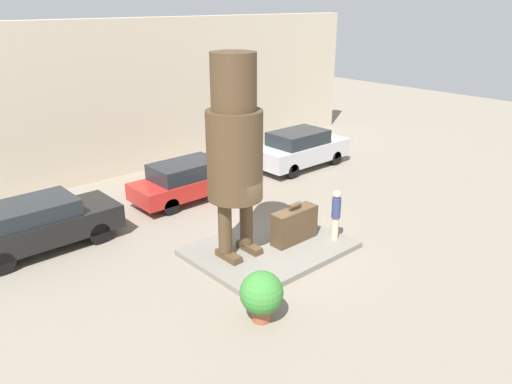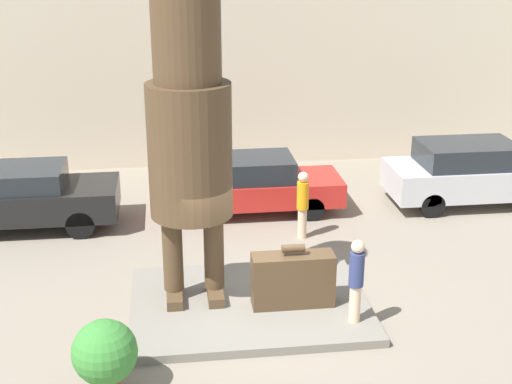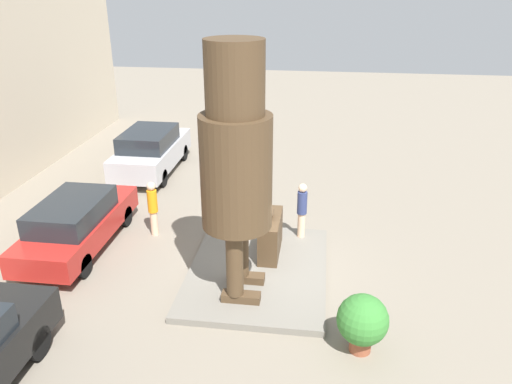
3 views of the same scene
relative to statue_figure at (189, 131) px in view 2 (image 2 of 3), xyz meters
The scene contains 11 objects.
ground_plane 3.71m from the statue_figure, 17.68° to the right, with size 60.00×60.00×0.00m, color gray.
pedestal 3.63m from the statue_figure, 17.68° to the right, with size 4.61×3.47×0.17m.
building_backdrop 9.40m from the statue_figure, 83.61° to the left, with size 28.00×0.60×6.49m.
statue_figure is the anchor object (origin of this frame).
giant_suitcase 3.45m from the statue_figure, 16.73° to the right, with size 1.58×0.51×1.26m.
tourist 4.04m from the statue_figure, 24.78° to the right, with size 0.28×0.28×1.63m.
parked_car_black 6.59m from the statue_figure, 132.51° to the left, with size 4.62×1.85×1.58m.
parked_car_red 5.78m from the statue_figure, 70.69° to the left, with size 4.62×1.72×1.52m.
parked_car_silver 9.38m from the statue_figure, 31.43° to the left, with size 4.60×1.88×1.72m.
planter_pot 4.23m from the statue_figure, 118.74° to the right, with size 1.04×1.04×1.28m.
worker_hivis 4.80m from the statue_figure, 47.40° to the left, with size 0.28×0.28×1.67m.
Camera 2 is at (-1.43, -12.29, 6.92)m, focal length 50.00 mm.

